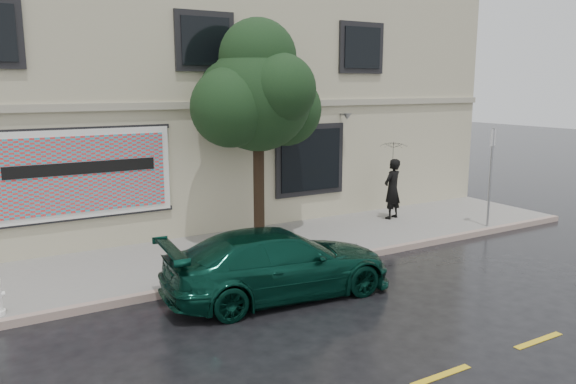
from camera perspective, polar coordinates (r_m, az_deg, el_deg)
ground at (r=11.21m, az=2.17°, el=-10.68°), size 90.00×90.00×0.00m
sidewalk at (r=13.88m, az=-5.15°, el=-6.12°), size 20.00×3.50×0.15m
curb at (r=12.40m, az=-1.62°, el=-8.18°), size 20.00×0.18×0.16m
road_marking at (r=8.76m, az=15.29°, el=-17.53°), size 19.00×0.12×0.01m
building at (r=18.65m, az=-13.07°, el=8.67°), size 20.00×8.12×7.00m
billboard at (r=14.05m, az=-20.18°, el=1.74°), size 4.30×0.16×2.20m
car at (r=11.11m, az=-0.93°, el=-7.23°), size 4.73×2.38×1.34m
pedestrian at (r=17.05m, az=10.55°, el=0.32°), size 0.75×0.60×1.81m
umbrella at (r=16.88m, az=10.70°, el=4.44°), size 0.92×0.92×0.66m
street_tree at (r=14.09m, az=-3.07°, el=9.45°), size 2.66×2.66×4.98m
sign_pole at (r=16.69m, az=19.93°, el=2.26°), size 0.33×0.13×2.79m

